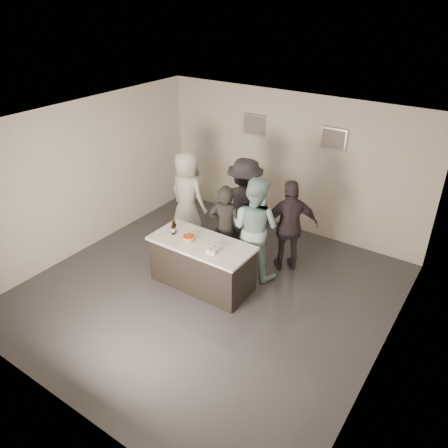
% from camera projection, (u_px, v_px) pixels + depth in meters
% --- Properties ---
extents(floor, '(6.00, 6.00, 0.00)m').
position_uv_depth(floor, '(208.00, 291.00, 7.85)').
color(floor, '#3D3D42').
rests_on(floor, ground).
extents(ceiling, '(6.00, 6.00, 0.00)m').
position_uv_depth(ceiling, '(205.00, 127.00, 6.40)').
color(ceiling, white).
extents(wall_back, '(6.00, 0.04, 3.00)m').
position_uv_depth(wall_back, '(290.00, 163.00, 9.30)').
color(wall_back, beige).
rests_on(wall_back, ground).
extents(wall_front, '(6.00, 0.04, 3.00)m').
position_uv_depth(wall_front, '(51.00, 319.00, 4.95)').
color(wall_front, beige).
rests_on(wall_front, ground).
extents(wall_left, '(0.04, 6.00, 3.00)m').
position_uv_depth(wall_left, '(84.00, 177.00, 8.61)').
color(wall_left, beige).
rests_on(wall_left, ground).
extents(wall_right, '(0.04, 6.00, 3.00)m').
position_uv_depth(wall_right, '(394.00, 278.00, 5.64)').
color(wall_right, beige).
rests_on(wall_right, ground).
extents(picture_left, '(0.54, 0.04, 0.44)m').
position_uv_depth(picture_left, '(254.00, 124.00, 9.39)').
color(picture_left, '#B2B2B7').
rests_on(picture_left, wall_back).
extents(picture_right, '(0.54, 0.04, 0.44)m').
position_uv_depth(picture_right, '(333.00, 139.00, 8.50)').
color(picture_right, '#B2B2B7').
rests_on(picture_right, wall_back).
extents(bar_counter, '(1.86, 0.86, 0.90)m').
position_uv_depth(bar_counter, '(202.00, 264.00, 7.81)').
color(bar_counter, white).
rests_on(bar_counter, ground).
extents(cake, '(0.22, 0.22, 0.08)m').
position_uv_depth(cake, '(189.00, 239.00, 7.63)').
color(cake, orange).
rests_on(cake, bar_counter).
extents(beer_bottle_a, '(0.07, 0.07, 0.26)m').
position_uv_depth(beer_bottle_a, '(174.00, 226.00, 7.84)').
color(beer_bottle_a, black).
rests_on(beer_bottle_a, bar_counter).
extents(beer_bottle_b, '(0.07, 0.07, 0.26)m').
position_uv_depth(beer_bottle_b, '(173.00, 228.00, 7.79)').
color(beer_bottle_b, black).
rests_on(beer_bottle_b, bar_counter).
extents(tumbler_cluster, '(0.19, 0.30, 0.08)m').
position_uv_depth(tumbler_cluster, '(214.00, 249.00, 7.33)').
color(tumbler_cluster, yellow).
rests_on(tumbler_cluster, bar_counter).
extents(candles, '(0.24, 0.08, 0.01)m').
position_uv_depth(candles, '(175.00, 243.00, 7.57)').
color(candles, pink).
rests_on(candles, bar_counter).
extents(person_main_black, '(0.74, 0.62, 1.72)m').
position_uv_depth(person_main_black, '(225.00, 228.00, 8.13)').
color(person_main_black, black).
rests_on(person_main_black, ground).
extents(person_main_blue, '(0.95, 0.74, 1.95)m').
position_uv_depth(person_main_blue, '(255.00, 228.00, 7.90)').
color(person_main_blue, '#97C3C6').
rests_on(person_main_blue, ground).
extents(person_guest_left, '(1.01, 0.74, 1.89)m').
position_uv_depth(person_guest_left, '(187.00, 195.00, 9.21)').
color(person_guest_left, silver).
rests_on(person_guest_left, ground).
extents(person_guest_right, '(1.10, 1.03, 1.82)m').
position_uv_depth(person_guest_right, '(290.00, 226.00, 8.07)').
color(person_guest_right, '#342D35').
rests_on(person_guest_right, ground).
extents(person_guest_back, '(1.31, 0.80, 1.96)m').
position_uv_depth(person_guest_back, '(245.00, 205.00, 8.69)').
color(person_guest_back, '#27252C').
rests_on(person_guest_back, ground).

